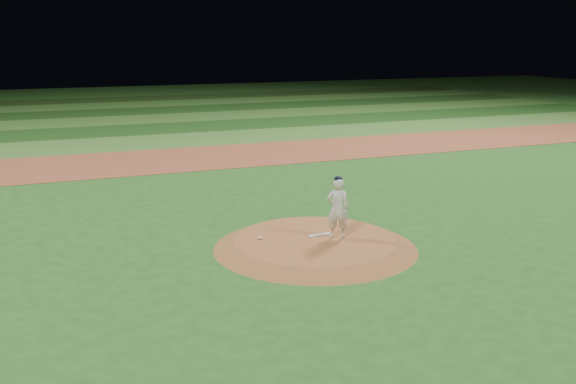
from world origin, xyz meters
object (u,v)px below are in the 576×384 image
Objects in this scene: pitching_rubber at (319,235)px; rosin_bag at (260,238)px; pitcher_on_mound at (338,208)px; pitchers_mound at (315,243)px.

pitching_rubber is 1.66m from rosin_bag.
pitcher_on_mound is at bearing -17.77° from rosin_bag.
pitcher_on_mound is (2.00, -0.64, 0.81)m from rosin_bag.
pitchers_mound is 44.05× the size of rosin_bag.
pitcher_on_mound reaches higher than pitchers_mound.
pitching_rubber is at bearing 135.74° from pitcher_on_mound.
rosin_bag is at bearing 159.40° from pitchers_mound.
rosin_bag is at bearing 162.23° from pitcher_on_mound.
pitching_rubber is at bearing -9.86° from rosin_bag.
pitcher_on_mound is at bearing -10.82° from pitchers_mound.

